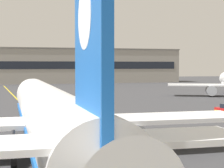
% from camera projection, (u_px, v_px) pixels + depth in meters
% --- Properties ---
extents(taxiway_centreline, '(3.36, 179.98, 0.01)m').
position_uv_depth(taxiway_centreline, '(41.00, 123.00, 48.37)').
color(taxiway_centreline, yellow).
rests_on(taxiway_centreline, ground).
extents(airliner_foreground, '(32.16, 41.50, 11.65)m').
position_uv_depth(airliner_foreground, '(49.00, 114.00, 29.65)').
color(airliner_foreground, white).
rests_on(airliner_foreground, ground).
extents(safety_cone_by_nose_gear, '(0.44, 0.44, 0.55)m').
position_uv_depth(safety_cone_by_nose_gear, '(30.00, 123.00, 46.34)').
color(safety_cone_by_nose_gear, orange).
rests_on(safety_cone_by_nose_gear, ground).
extents(terminal_building, '(111.41, 12.40, 13.42)m').
position_uv_depth(terminal_building, '(39.00, 66.00, 151.07)').
color(terminal_building, '#9E998E').
rests_on(terminal_building, ground).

